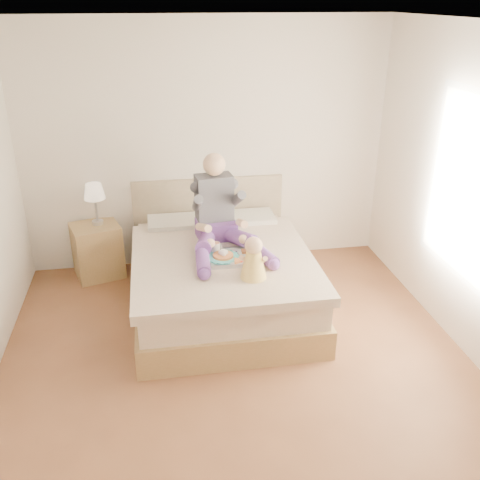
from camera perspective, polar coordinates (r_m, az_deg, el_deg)
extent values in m
cube|color=brown|center=(4.64, -0.22, -13.39)|extent=(4.00, 4.20, 0.01)
cube|color=silver|center=(3.66, -0.29, 22.12)|extent=(4.00, 4.20, 0.02)
cube|color=silver|center=(5.93, -3.59, 9.86)|extent=(4.00, 0.02, 2.70)
cube|color=silver|center=(2.22, 9.10, -18.79)|extent=(4.00, 0.02, 2.70)
cube|color=white|center=(4.82, 23.38, 4.96)|extent=(0.02, 1.30, 1.60)
cube|color=white|center=(4.82, 23.33, 4.96)|extent=(0.01, 1.18, 1.48)
cube|color=olive|center=(5.40, -1.98, -5.63)|extent=(1.68, 2.13, 0.28)
cube|color=#C7AE94|center=(5.27, -2.03, -3.19)|extent=(1.60, 2.05, 0.24)
cube|color=#C7AE94|center=(5.06, -1.82, -2.33)|extent=(1.70, 1.80, 0.09)
cube|color=beige|center=(5.83, -6.74, 1.57)|extent=(0.62, 0.40, 0.14)
cube|color=beige|center=(5.91, 0.63, 2.06)|extent=(0.62, 0.40, 0.14)
cube|color=gray|center=(6.20, -3.38, 2.22)|extent=(1.70, 0.08, 1.00)
cube|color=olive|center=(6.09, -14.95, -1.09)|extent=(0.60, 0.56, 0.60)
cylinder|color=#B9BBC0|center=(6.00, -14.94, 1.84)|extent=(0.12, 0.12, 0.04)
cylinder|color=#B9BBC0|center=(5.94, -15.09, 3.14)|extent=(0.02, 0.02, 0.25)
cone|color=#FFE5C7|center=(5.87, -15.31, 5.03)|extent=(0.22, 0.22, 0.16)
cube|color=#5C3482|center=(5.43, -2.55, 1.18)|extent=(0.41, 0.34, 0.18)
cube|color=#3B3A42|center=(5.37, -2.77, 4.46)|extent=(0.38, 0.26, 0.48)
sphere|color=beige|center=(5.23, -2.77, 8.06)|extent=(0.22, 0.22, 0.22)
cylinder|color=#5C3482|center=(5.19, -3.62, -0.14)|extent=(0.26, 0.54, 0.22)
cylinder|color=#5C3482|center=(4.84, -3.98, -2.28)|extent=(0.15, 0.47, 0.12)
sphere|color=#5C3482|center=(4.64, -3.85, -3.64)|extent=(0.11, 0.11, 0.11)
cylinder|color=#3B3A42|center=(5.19, -4.55, 3.93)|extent=(0.09, 0.30, 0.25)
cylinder|color=beige|center=(5.09, -3.92, 1.32)|extent=(0.14, 0.32, 0.16)
sphere|color=beige|center=(5.00, -3.17, -0.34)|extent=(0.09, 0.09, 0.09)
cylinder|color=#5C3482|center=(5.26, -0.22, 0.28)|extent=(0.37, 0.53, 0.22)
cylinder|color=#5C3482|center=(4.97, 2.33, -1.46)|extent=(0.25, 0.48, 0.12)
sphere|color=#5C3482|center=(4.80, 3.62, -2.62)|extent=(0.11, 0.11, 0.11)
cylinder|color=#3B3A42|center=(5.28, -0.30, 4.38)|extent=(0.15, 0.31, 0.25)
cylinder|color=beige|center=(5.18, 0.19, 1.80)|extent=(0.08, 0.31, 0.16)
sphere|color=beige|center=(5.08, 0.34, 0.09)|extent=(0.09, 0.09, 0.09)
cube|color=#B9BBC0|center=(5.01, -0.64, -1.98)|extent=(0.50, 0.40, 0.01)
cylinder|color=#3BABAA|center=(5.00, -1.81, -1.85)|extent=(0.29, 0.29, 0.02)
cylinder|color=#C97C43|center=(4.99, -1.81, -1.66)|extent=(0.19, 0.19, 0.02)
cylinder|color=silver|center=(5.10, -2.63, -0.81)|extent=(0.09, 0.09, 0.10)
torus|color=silver|center=(5.10, -2.06, -0.76)|extent=(0.02, 0.07, 0.07)
cylinder|color=#895B43|center=(5.08, -2.64, -0.34)|extent=(0.08, 0.08, 0.01)
cylinder|color=silver|center=(5.09, 0.67, -1.36)|extent=(0.16, 0.16, 0.01)
cube|color=#C97C43|center=(5.08, 0.67, -1.20)|extent=(0.09, 0.08, 0.02)
cylinder|color=silver|center=(4.91, -0.22, -2.41)|extent=(0.16, 0.16, 0.01)
ellipsoid|color=red|center=(4.89, 0.04, -2.29)|extent=(0.04, 0.03, 0.01)
cylinder|color=white|center=(5.06, 1.48, -0.80)|extent=(0.07, 0.07, 0.13)
cylinder|color=#C28920|center=(5.06, 1.48, -0.83)|extent=(0.07, 0.07, 0.12)
cylinder|color=white|center=(4.92, 1.44, -2.15)|extent=(0.07, 0.07, 0.04)
cylinder|color=#4E1E0B|center=(4.92, 1.44, -2.16)|extent=(0.06, 0.06, 0.03)
cone|color=gold|center=(4.64, 1.44, -2.64)|extent=(0.23, 0.23, 0.25)
sphere|color=beige|center=(4.56, 1.47, -0.59)|extent=(0.15, 0.15, 0.15)
cylinder|color=beige|center=(4.78, 0.99, -2.85)|extent=(0.12, 0.18, 0.06)
sphere|color=beige|center=(4.86, 1.01, -2.38)|extent=(0.05, 0.05, 0.05)
cylinder|color=beige|center=(4.63, 0.33, -2.01)|extent=(0.10, 0.13, 0.11)
cylinder|color=beige|center=(4.78, 2.03, -2.89)|extent=(0.07, 0.18, 0.06)
sphere|color=beige|center=(4.85, 2.14, -2.42)|extent=(0.05, 0.05, 0.05)
cylinder|color=beige|center=(4.62, 2.59, -2.09)|extent=(0.04, 0.13, 0.11)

